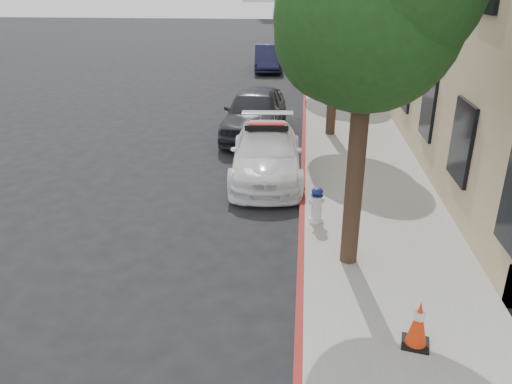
{
  "coord_description": "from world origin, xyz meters",
  "views": [
    {
      "loc": [
        2.0,
        -9.84,
        4.75
      ],
      "look_at": [
        1.16,
        -1.06,
        1.0
      ],
      "focal_mm": 35.0,
      "sensor_mm": 36.0,
      "label": 1
    }
  ],
  "objects": [
    {
      "name": "curb_strip",
      "position": [
        2.06,
        10.0,
        0.07
      ],
      "size": [
        0.12,
        50.0,
        0.15
      ],
      "primitive_type": "cube",
      "color": "maroon",
      "rests_on": "ground"
    },
    {
      "name": "traffic_cone",
      "position": [
        3.65,
        -4.18,
        0.5
      ],
      "size": [
        0.43,
        0.43,
        0.7
      ],
      "rotation": [
        0.0,
        0.0,
        -0.21
      ],
      "color": "black",
      "rests_on": "sidewalk"
    },
    {
      "name": "sidewalk",
      "position": [
        3.6,
        10.0,
        0.07
      ],
      "size": [
        3.2,
        50.0,
        0.15
      ],
      "primitive_type": "cube",
      "color": "gray",
      "rests_on": "ground"
    },
    {
      "name": "parked_car_mid",
      "position": [
        0.44,
        6.09,
        0.78
      ],
      "size": [
        2.01,
        4.66,
        1.56
      ],
      "primitive_type": "imported",
      "rotation": [
        0.0,
        0.0,
        -0.04
      ],
      "color": "#21232A",
      "rests_on": "ground"
    },
    {
      "name": "tree_near",
      "position": [
        2.93,
        -2.01,
        4.27
      ],
      "size": [
        2.92,
        2.82,
        5.62
      ],
      "color": "black",
      "rests_on": "sidewalk"
    },
    {
      "name": "tree_mid",
      "position": [
        2.93,
        5.99,
        4.16
      ],
      "size": [
        2.77,
        2.64,
        5.43
      ],
      "color": "black",
      "rests_on": "sidewalk"
    },
    {
      "name": "ground",
      "position": [
        0.0,
        0.0,
        0.0
      ],
      "size": [
        120.0,
        120.0,
        0.0
      ],
      "primitive_type": "plane",
      "color": "black",
      "rests_on": "ground"
    },
    {
      "name": "police_car",
      "position": [
        1.1,
        2.37,
        0.64
      ],
      "size": [
        2.06,
        4.5,
        1.42
      ],
      "rotation": [
        0.0,
        0.0,
        0.06
      ],
      "color": "white",
      "rests_on": "ground"
    },
    {
      "name": "parked_car_far",
      "position": [
        -0.08,
        18.97,
        0.7
      ],
      "size": [
        1.82,
        4.35,
        1.4
      ],
      "primitive_type": "imported",
      "rotation": [
        0.0,
        0.0,
        0.08
      ],
      "color": "#161738",
      "rests_on": "ground"
    },
    {
      "name": "fire_hydrant",
      "position": [
        2.35,
        -0.51,
        0.52
      ],
      "size": [
        0.32,
        0.29,
        0.76
      ],
      "rotation": [
        0.0,
        0.0,
        0.39
      ],
      "color": "silver",
      "rests_on": "sidewalk"
    }
  ]
}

